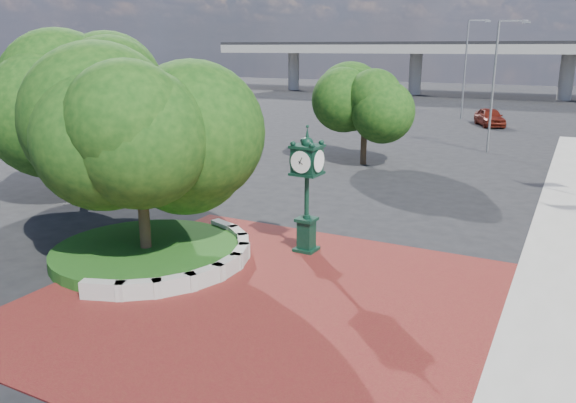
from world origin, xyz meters
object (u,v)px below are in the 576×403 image
(street_lamp_near, at_px, (497,77))
(street_lamp_far, at_px, (468,62))
(post_clock, at_px, (307,185))
(parked_car, at_px, (490,117))

(street_lamp_near, bearing_deg, street_lamp_far, 105.89)
(street_lamp_near, bearing_deg, post_clock, -96.97)
(post_clock, relative_size, street_lamp_near, 0.51)
(street_lamp_near, height_order, street_lamp_far, street_lamp_far)
(post_clock, relative_size, street_lamp_far, 0.46)
(parked_car, xyz_separation_m, street_lamp_near, (2.05, -13.55, 4.13))
(post_clock, height_order, parked_car, post_clock)
(post_clock, height_order, street_lamp_near, street_lamp_near)
(parked_car, bearing_deg, post_clock, -115.25)
(parked_car, height_order, street_lamp_far, street_lamp_far)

